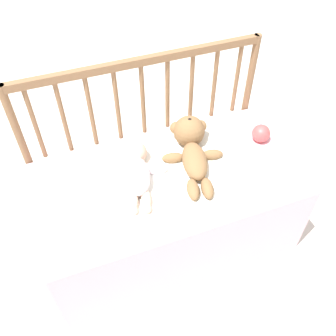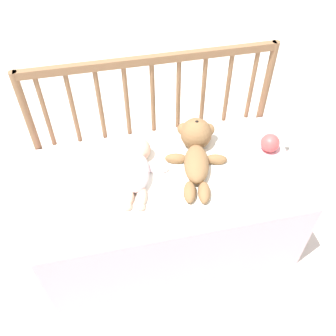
{
  "view_description": "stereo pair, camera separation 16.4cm",
  "coord_description": "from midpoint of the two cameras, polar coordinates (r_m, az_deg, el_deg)",
  "views": [
    {
      "loc": [
        -0.4,
        -1.05,
        1.7
      ],
      "look_at": [
        0.0,
        0.0,
        0.51
      ],
      "focal_mm": 40.0,
      "sensor_mm": 36.0,
      "label": 1
    },
    {
      "loc": [
        -0.24,
        -1.09,
        1.7
      ],
      "look_at": [
        0.0,
        0.0,
        0.51
      ],
      "focal_mm": 40.0,
      "sensor_mm": 36.0,
      "label": 2
    }
  ],
  "objects": [
    {
      "name": "ground_plane",
      "position": [
        2.03,
        -2.29,
        -10.05
      ],
      "size": [
        12.0,
        12.0,
        0.0
      ],
      "primitive_type": "plane",
      "color": "silver"
    },
    {
      "name": "teddy_bear",
      "position": [
        1.73,
        0.97,
        3.23
      ],
      "size": [
        0.29,
        0.46,
        0.15
      ],
      "color": "olive",
      "rests_on": "crib_mattress"
    },
    {
      "name": "crib_mattress",
      "position": [
        1.85,
        -2.49,
        -6.26
      ],
      "size": [
        1.19,
        0.63,
        0.45
      ],
      "color": "#EDB7C6",
      "rests_on": "ground_plane"
    },
    {
      "name": "crib_rail",
      "position": [
        1.81,
        -6.41,
        9.13
      ],
      "size": [
        1.19,
        0.04,
        0.86
      ],
      "color": "brown",
      "rests_on": "ground_plane"
    },
    {
      "name": "toy_ball",
      "position": [
        1.86,
        11.57,
        5.07
      ],
      "size": [
        0.09,
        0.09,
        0.09
      ],
      "color": "#DB4C4C",
      "rests_on": "crib_mattress"
    },
    {
      "name": "baby",
      "position": [
        1.66,
        -7.55,
        -0.7
      ],
      "size": [
        0.28,
        0.38,
        0.11
      ],
      "color": "white",
      "rests_on": "crib_mattress"
    },
    {
      "name": "blanket",
      "position": [
        1.69,
        -2.37,
        -1.08
      ],
      "size": [
        0.79,
        0.56,
        0.01
      ],
      "color": "white",
      "rests_on": "crib_mattress"
    }
  ]
}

